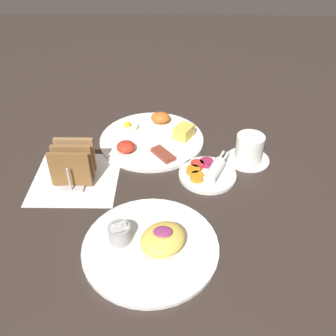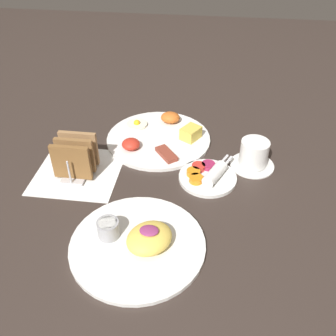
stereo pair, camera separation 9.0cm
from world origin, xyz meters
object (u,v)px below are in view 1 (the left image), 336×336
plate_condiments (207,173)px  toast_rack (73,163)px  plate_breakfast (153,138)px  coffee_cup (249,149)px  plate_foreground (151,244)px

plate_condiments → toast_rack: bearing=-177.4°
plate_breakfast → toast_rack: toast_rack is taller
toast_rack → coffee_cup: size_ratio=0.97×
plate_foreground → toast_rack: 0.31m
plate_condiments → plate_foreground: 0.28m
plate_foreground → toast_rack: (-0.21, 0.23, 0.04)m
plate_foreground → toast_rack: toast_rack is taller
plate_breakfast → toast_rack: (-0.19, -0.18, 0.04)m
plate_breakfast → plate_foreground: plate_foreground is taller
coffee_cup → toast_rack: bearing=-169.1°
plate_breakfast → plate_foreground: (0.02, -0.41, 0.00)m
plate_breakfast → coffee_cup: size_ratio=2.58×
plate_condiments → toast_rack: (-0.35, -0.02, 0.04)m
plate_foreground → coffee_cup: bearing=51.4°
plate_condiments → plate_foreground: (-0.14, -0.25, 0.00)m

